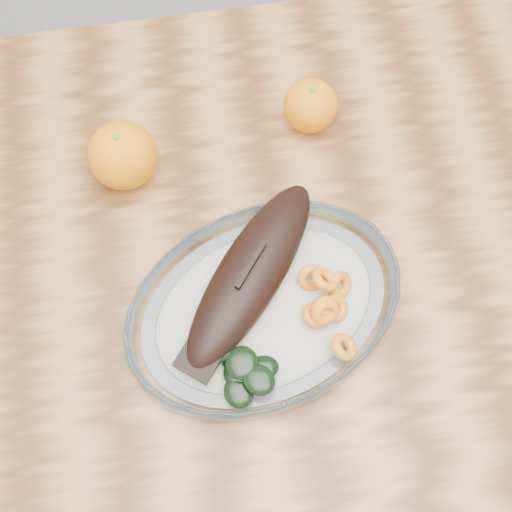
% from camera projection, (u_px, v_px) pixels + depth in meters
% --- Properties ---
extents(ground, '(3.00, 3.00, 0.00)m').
position_uv_depth(ground, '(271.00, 384.00, 1.46)').
color(ground, slate).
rests_on(ground, ground).
extents(dining_table, '(1.20, 0.80, 0.75)m').
position_uv_depth(dining_table, '(282.00, 295.00, 0.85)').
color(dining_table, '#5A3215').
rests_on(dining_table, ground).
extents(plated_meal, '(0.72, 0.72, 0.08)m').
position_uv_depth(plated_meal, '(264.00, 304.00, 0.73)').
color(plated_meal, white).
rests_on(plated_meal, dining_table).
extents(orange_left, '(0.08, 0.08, 0.08)m').
position_uv_depth(orange_left, '(123.00, 156.00, 0.77)').
color(orange_left, orange).
rests_on(orange_left, dining_table).
extents(orange_right, '(0.07, 0.07, 0.07)m').
position_uv_depth(orange_right, '(310.00, 106.00, 0.81)').
color(orange_right, orange).
rests_on(orange_right, dining_table).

